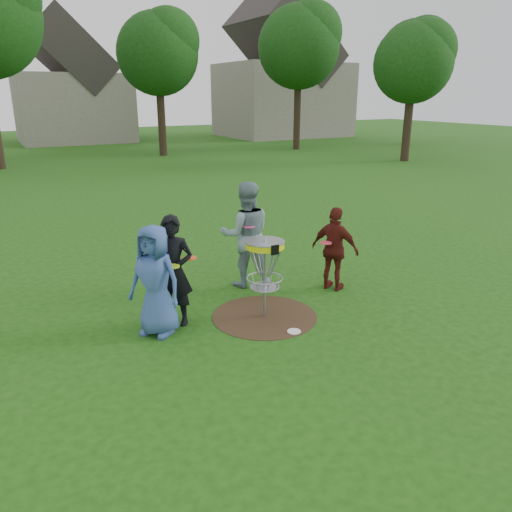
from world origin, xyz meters
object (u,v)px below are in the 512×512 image
disc_golf_basket (265,260)px  player_maroon (335,249)px  player_grey (246,235)px  player_black (173,271)px  player_blue (155,281)px

disc_golf_basket → player_maroon: bearing=14.0°
player_grey → player_black: bearing=46.5°
player_black → player_maroon: player_black is taller
player_black → player_grey: (1.84, 0.99, 0.12)m
player_blue → player_grey: player_grey is taller
player_grey → disc_golf_basket: size_ratio=1.49×
player_black → player_grey: bearing=66.0°
player_grey → disc_golf_basket: 1.54m
player_black → player_maroon: size_ratio=1.13×
player_black → player_grey: player_grey is taller
player_maroon → player_grey: bearing=25.7°
player_blue → disc_golf_basket: player_blue is taller
player_black → disc_golf_basket: size_ratio=1.32×
player_maroon → player_blue: bearing=65.4°
player_blue → player_grey: bearing=78.9°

